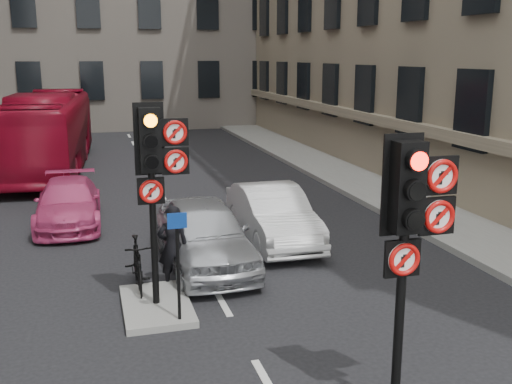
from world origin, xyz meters
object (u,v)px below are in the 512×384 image
signal_near (412,217)px  signal_far (156,161)px  bus_red (48,132)px  info_sign (178,251)px  car_white (272,215)px  motorcyclist (173,246)px  car_silver (204,233)px  car_pink (68,203)px  motorcycle (137,265)px

signal_near → signal_far: signal_far is taller
bus_red → info_sign: bus_red is taller
signal_far → info_sign: size_ratio=1.92×
car_white → bus_red: 12.63m
signal_near → motorcyclist: 5.76m
car_white → car_silver: bearing=-146.4°
signal_far → signal_near: bearing=-57.0°
signal_near → signal_far: 4.77m
car_pink → motorcyclist: 5.59m
bus_red → motorcyclist: 13.82m
signal_far → car_pink: bearing=105.5°
info_sign → signal_far: bearing=104.5°
signal_far → motorcyclist: (0.37, 1.01, -1.88)m
signal_near → motorcycle: bearing=120.3°
car_white → motorcyclist: bearing=-140.0°
motorcycle → car_pink: bearing=105.3°
motorcyclist → car_pink: bearing=-70.0°
car_pink → bus_red: size_ratio=0.37×
car_white → car_pink: (-4.82, 2.93, -0.09)m
signal_far → bus_red: 14.77m
signal_far → motorcycle: 2.43m
signal_near → bus_red: (-5.21, 18.49, -1.06)m
motorcycle → info_sign: size_ratio=0.91×
car_pink → signal_near: bearing=-65.9°
bus_red → car_silver: bearing=-68.9°
signal_near → signal_far: size_ratio=1.00×
signal_far → motorcycle: size_ratio=2.10×
info_sign → bus_red: bearing=100.1°
car_pink → car_silver: bearing=-54.1°
signal_near → car_silver: size_ratio=0.84×
bus_red → motorcyclist: (2.98, -13.48, -0.69)m
signal_near → motorcycle: 6.16m
signal_far → car_pink: 6.76m
motorcyclist → signal_far: bearing=67.8°
car_silver → car_pink: size_ratio=1.04×
signal_near → car_pink: bearing=112.9°
signal_far → car_silver: signal_far is taller
signal_far → car_silver: 3.06m
signal_near → bus_red: size_ratio=0.33×
bus_red → motorcycle: 13.71m
car_white → info_sign: (-2.90, -4.07, 0.65)m
car_white → motorcyclist: size_ratio=2.49×
signal_far → car_white: 4.94m
signal_far → bus_red: bearing=100.2°
car_pink → motorcycle: 5.37m
car_pink → info_sign: bearing=-73.5°
motorcycle → signal_near: bearing=-59.4°
bus_red → motorcycle: bearing=-76.2°
signal_far → car_white: bearing=46.3°
car_pink → info_sign: info_sign is taller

